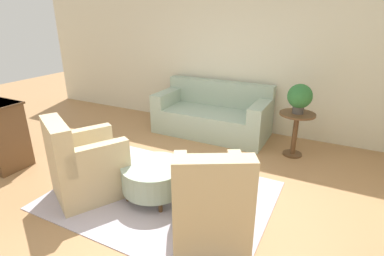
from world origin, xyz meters
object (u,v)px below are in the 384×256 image
object	(u,v)px
ottoman_table	(154,177)
side_table	(296,127)
couch	(212,116)
potted_plant_on_side_table	(300,97)
armchair_right	(210,204)
armchair_left	(84,167)

from	to	relation	value
ottoman_table	side_table	size ratio (longest dim) A/B	1.10
couch	ottoman_table	size ratio (longest dim) A/B	2.68
potted_plant_on_side_table	armchair_right	bearing A→B (deg)	-100.25
ottoman_table	potted_plant_on_side_table	xyz separation A→B (m)	(1.33, 2.00, 0.69)
side_table	ottoman_table	bearing A→B (deg)	-123.56
armchair_right	armchair_left	bearing A→B (deg)	180.00
armchair_left	armchair_right	world-z (taller)	same
armchair_left	ottoman_table	world-z (taller)	armchair_left
armchair_left	ottoman_table	bearing A→B (deg)	24.21
couch	ottoman_table	world-z (taller)	couch
armchair_left	armchair_right	bearing A→B (deg)	0.00
potted_plant_on_side_table	armchair_left	bearing A→B (deg)	-131.85
armchair_right	couch	bearing A→B (deg)	112.92
armchair_right	side_table	bearing A→B (deg)	79.75
armchair_right	ottoman_table	bearing A→B (deg)	158.80
ottoman_table	side_table	world-z (taller)	side_table
armchair_right	side_table	distance (m)	2.39
ottoman_table	potted_plant_on_side_table	distance (m)	2.50
armchair_right	potted_plant_on_side_table	distance (m)	2.46
couch	armchair_left	xyz separation A→B (m)	(-0.56, -2.65, 0.05)
side_table	armchair_right	bearing A→B (deg)	-100.25
couch	potted_plant_on_side_table	bearing A→B (deg)	-10.99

